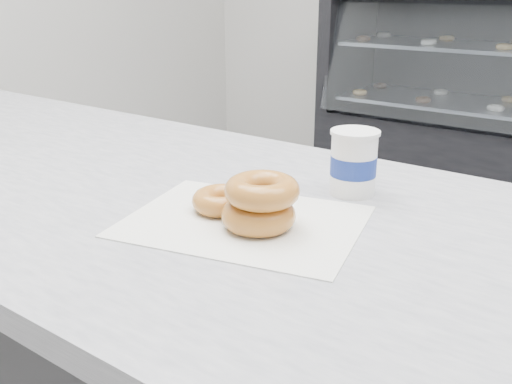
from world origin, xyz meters
The scene contains 4 objects.
wax_paper centered at (0.05, -0.64, 0.90)m, with size 0.34×0.26×0.00m, color silver.
donut_single centered at (0.00, -0.62, 0.92)m, with size 0.09×0.09×0.03m, color #C06C34.
donut_stack centered at (0.09, -0.64, 0.94)m, with size 0.14×0.14×0.07m.
coffee_cup centered at (0.13, -0.43, 0.96)m, with size 0.09×0.09×0.11m.
Camera 1 is at (0.52, -1.26, 1.23)m, focal length 40.00 mm.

